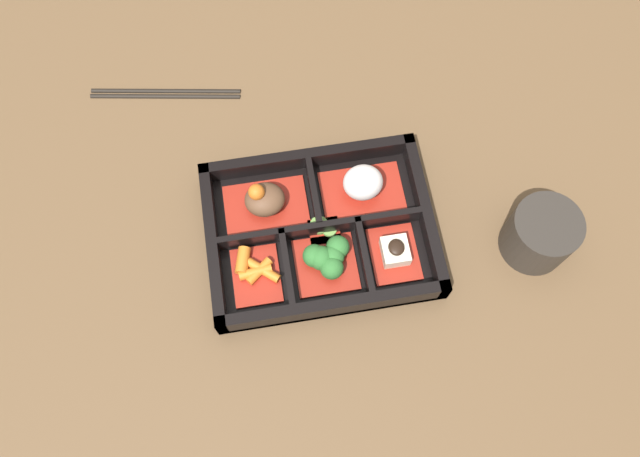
{
  "coord_description": "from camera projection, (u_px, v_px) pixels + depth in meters",
  "views": [
    {
      "loc": [
        -0.05,
        -0.29,
        0.77
      ],
      "look_at": [
        0.0,
        0.0,
        0.03
      ],
      "focal_mm": 35.0,
      "sensor_mm": 36.0,
      "label": 1
    }
  ],
  "objects": [
    {
      "name": "bento_rim",
      "position": [
        320.0,
        231.0,
        0.8
      ],
      "size": [
        0.29,
        0.22,
        0.04
      ],
      "color": "black",
      "rests_on": "ground_plane"
    },
    {
      "name": "bowl_stew",
      "position": [
        265.0,
        201.0,
        0.81
      ],
      "size": [
        0.11,
        0.07,
        0.05
      ],
      "color": "maroon",
      "rests_on": "bento_base"
    },
    {
      "name": "bento_base",
      "position": [
        320.0,
        234.0,
        0.82
      ],
      "size": [
        0.29,
        0.22,
        0.01
      ],
      "color": "black",
      "rests_on": "ground_plane"
    },
    {
      "name": "tea_cup",
      "position": [
        541.0,
        234.0,
        0.78
      ],
      "size": [
        0.09,
        0.09,
        0.07
      ],
      "color": "#2D2823",
      "rests_on": "ground_plane"
    },
    {
      "name": "bowl_pickles",
      "position": [
        323.0,
        228.0,
        0.81
      ],
      "size": [
        0.04,
        0.04,
        0.01
      ],
      "color": "maroon",
      "rests_on": "bento_base"
    },
    {
      "name": "bowl_tofu",
      "position": [
        395.0,
        252.0,
        0.79
      ],
      "size": [
        0.06,
        0.08,
        0.03
      ],
      "color": "maroon",
      "rests_on": "bento_base"
    },
    {
      "name": "bowl_greens",
      "position": [
        327.0,
        259.0,
        0.78
      ],
      "size": [
        0.08,
        0.08,
        0.04
      ],
      "color": "maroon",
      "rests_on": "bento_base"
    },
    {
      "name": "bowl_rice",
      "position": [
        363.0,
        185.0,
        0.81
      ],
      "size": [
        0.11,
        0.07,
        0.05
      ],
      "color": "maroon",
      "rests_on": "bento_base"
    },
    {
      "name": "chopsticks",
      "position": [
        165.0,
        93.0,
        0.9
      ],
      "size": [
        0.22,
        0.05,
        0.01
      ],
      "color": "black",
      "rests_on": "ground_plane"
    },
    {
      "name": "bowl_carrots",
      "position": [
        255.0,
        271.0,
        0.79
      ],
      "size": [
        0.06,
        0.08,
        0.02
      ],
      "color": "maroon",
      "rests_on": "bento_base"
    },
    {
      "name": "ground_plane",
      "position": [
        320.0,
        235.0,
        0.82
      ],
      "size": [
        3.0,
        3.0,
        0.0
      ],
      "primitive_type": "plane",
      "color": "brown"
    }
  ]
}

